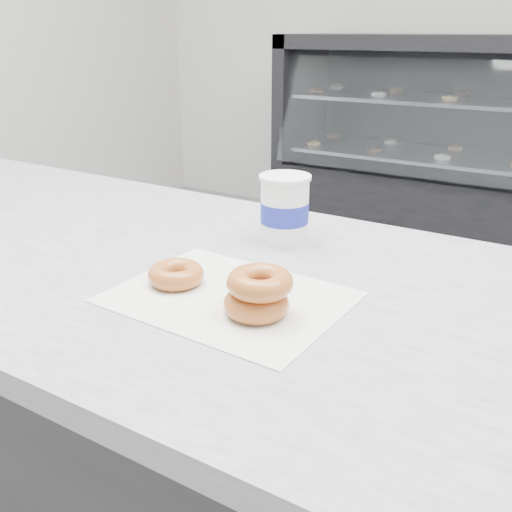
{
  "coord_description": "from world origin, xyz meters",
  "views": [
    {
      "loc": [
        0.56,
        -1.31,
        1.28
      ],
      "look_at": [
        0.15,
        -0.64,
        0.96
      ],
      "focal_mm": 40.0,
      "sensor_mm": 36.0,
      "label": 1
    }
  ],
  "objects_px": {
    "donut_single": "(176,274)",
    "coffee_cup": "(285,208)",
    "counter": "(204,471)",
    "display_case": "(483,175)",
    "donut_stack": "(258,293)"
  },
  "relations": [
    {
      "from": "donut_single",
      "to": "coffee_cup",
      "type": "distance_m",
      "value": 0.27
    },
    {
      "from": "donut_single",
      "to": "counter",
      "type": "bearing_deg",
      "value": 106.88
    },
    {
      "from": "donut_single",
      "to": "coffee_cup",
      "type": "relative_size",
      "value": 0.69
    },
    {
      "from": "counter",
      "to": "donut_single",
      "type": "relative_size",
      "value": 34.48
    },
    {
      "from": "display_case",
      "to": "coffee_cup",
      "type": "bearing_deg",
      "value": -88.32
    },
    {
      "from": "counter",
      "to": "donut_single",
      "type": "distance_m",
      "value": 0.47
    },
    {
      "from": "display_case",
      "to": "counter",
      "type": "bearing_deg",
      "value": -90.0
    },
    {
      "from": "counter",
      "to": "coffee_cup",
      "type": "height_order",
      "value": "coffee_cup"
    },
    {
      "from": "donut_stack",
      "to": "donut_single",
      "type": "bearing_deg",
      "value": 172.34
    },
    {
      "from": "coffee_cup",
      "to": "counter",
      "type": "bearing_deg",
      "value": -94.82
    },
    {
      "from": "display_case",
      "to": "donut_single",
      "type": "bearing_deg",
      "value": -89.51
    },
    {
      "from": "counter",
      "to": "donut_stack",
      "type": "xyz_separation_m",
      "value": [
        0.19,
        -0.1,
        0.48
      ]
    },
    {
      "from": "donut_stack",
      "to": "coffee_cup",
      "type": "relative_size",
      "value": 0.84
    },
    {
      "from": "display_case",
      "to": "donut_single",
      "type": "xyz_separation_m",
      "value": [
        0.02,
        -2.8,
        0.43
      ]
    },
    {
      "from": "counter",
      "to": "donut_stack",
      "type": "relative_size",
      "value": 28.37
    }
  ]
}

